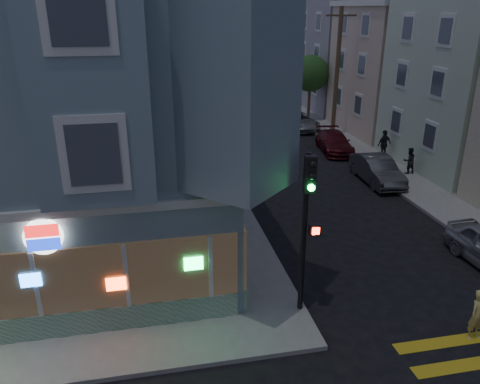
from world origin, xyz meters
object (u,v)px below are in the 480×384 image
object	(u,v)px
parked_car_c	(334,142)
pedestrian_a	(409,161)
pedestrian_b	(384,144)
parked_car_b	(377,170)
street_tree_far	(283,63)
traffic_signal	(307,209)
running_child	(478,315)
parked_car_d	(298,121)
utility_pole	(337,72)
street_tree_near	(310,74)
fire_hydrant	(386,171)

from	to	relation	value
parked_car_c	pedestrian_a	bearing A→B (deg)	-59.20
pedestrian_b	parked_car_c	bearing A→B (deg)	-64.77
parked_car_b	street_tree_far	bearing A→B (deg)	88.59
pedestrian_a	traffic_signal	bearing A→B (deg)	43.60
street_tree_far	pedestrian_a	size ratio (longest dim) A/B	3.51
pedestrian_b	parked_car_c	distance (m)	3.37
running_child	parked_car_c	world-z (taller)	running_child
pedestrian_b	parked_car_b	world-z (taller)	pedestrian_b
parked_car_d	parked_car_b	bearing A→B (deg)	-95.53
utility_pole	pedestrian_a	distance (m)	9.77
running_child	traffic_signal	world-z (taller)	traffic_signal
utility_pole	parked_car_b	distance (m)	10.49
street_tree_near	pedestrian_a	world-z (taller)	street_tree_near
running_child	parked_car_b	world-z (taller)	running_child
street_tree_far	pedestrian_a	distance (m)	23.12
pedestrian_b	street_tree_far	bearing A→B (deg)	-105.94
running_child	parked_car_b	bearing A→B (deg)	64.20
parked_car_c	traffic_signal	distance (m)	18.75
utility_pole	street_tree_near	bearing A→B (deg)	88.09
utility_pole	fire_hydrant	world-z (taller)	utility_pole
pedestrian_a	parked_car_b	bearing A→B (deg)	12.11
utility_pole	parked_car_c	distance (m)	5.56
parked_car_d	street_tree_far	bearing A→B (deg)	72.96
pedestrian_b	parked_car_c	size ratio (longest dim) A/B	0.40
street_tree_near	pedestrian_a	size ratio (longest dim) A/B	3.51
street_tree_far	fire_hydrant	distance (m)	23.73
pedestrian_a	pedestrian_b	bearing A→B (deg)	-94.49
pedestrian_b	fire_hydrant	world-z (taller)	pedestrian_b
street_tree_far	pedestrian_b	size ratio (longest dim) A/B	2.95
pedestrian_b	parked_car_b	size ratio (longest dim) A/B	0.41
street_tree_near	running_child	world-z (taller)	street_tree_near
utility_pole	traffic_signal	xyz separation A→B (m)	(-9.18, -20.24, -1.19)
parked_car_c	parked_car_d	world-z (taller)	same
parked_car_b	parked_car_c	bearing A→B (deg)	92.23
parked_car_b	running_child	bearing A→B (deg)	-102.36
utility_pole	pedestrian_a	size ratio (longest dim) A/B	5.97
utility_pole	traffic_signal	world-z (taller)	utility_pole
parked_car_c	fire_hydrant	distance (m)	6.02
fire_hydrant	street_tree_near	bearing A→B (deg)	86.67
traffic_signal	fire_hydrant	distance (m)	14.03
street_tree_far	pedestrian_a	bearing A→B (deg)	-88.00
street_tree_far	parked_car_d	xyz separation A→B (m)	(-1.88, -10.92, -3.28)
utility_pole	running_child	bearing A→B (deg)	-101.68
running_child	parked_car_d	distance (m)	25.57
street_tree_near	traffic_signal	bearing A→B (deg)	-109.67
running_child	parked_car_d	world-z (taller)	running_child
street_tree_near	running_child	distance (m)	28.89
street_tree_near	running_child	size ratio (longest dim) A/B	3.39
utility_pole	parked_car_d	distance (m)	5.43
utility_pole	running_child	size ratio (longest dim) A/B	5.75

